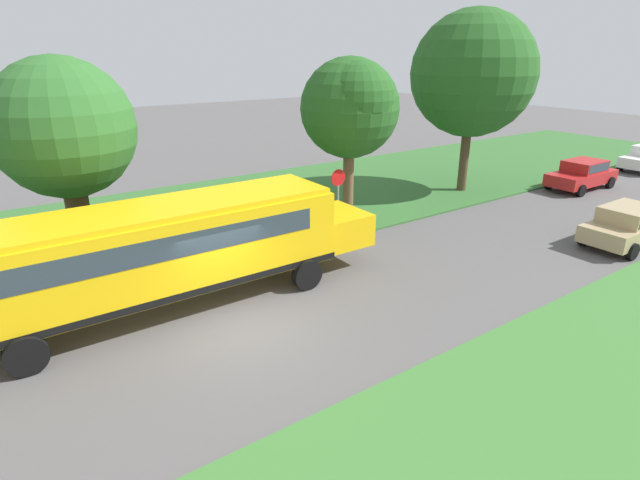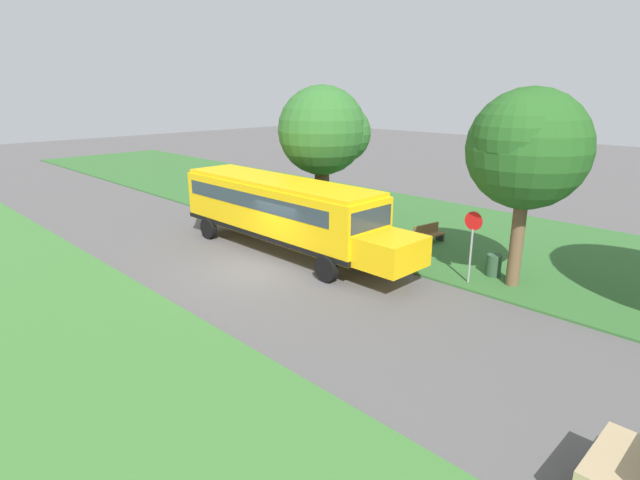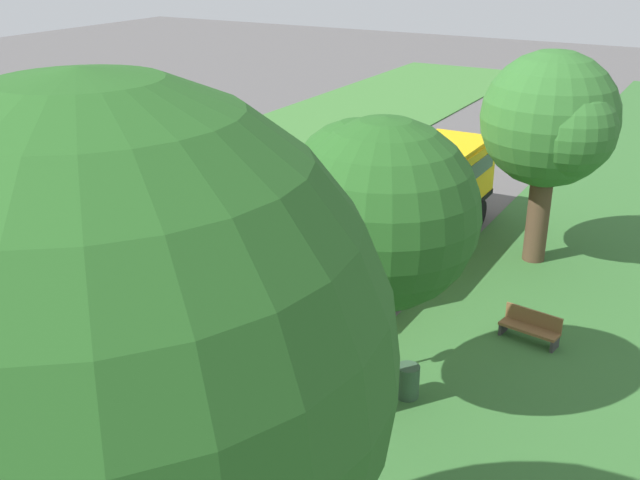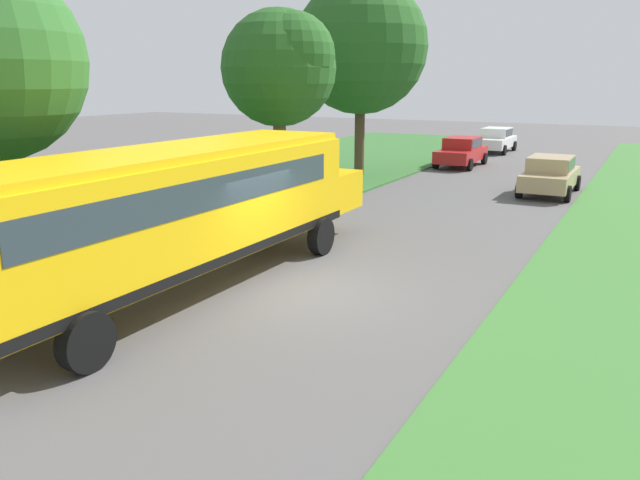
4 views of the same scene
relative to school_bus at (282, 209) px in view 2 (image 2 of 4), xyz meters
The scene contains 8 objects.
ground_plane 3.21m from the school_bus, 24.50° to the left, with size 120.00×120.00×0.00m, color #565454.
grass_verge 7.96m from the school_bus, behind, with size 12.00×80.00×0.08m, color #33662D.
school_bus is the anchor object (origin of this frame).
oak_tree_beside_bus 5.29m from the school_bus, 160.95° to the right, with size 4.38×4.34×7.08m.
oak_tree_roadside_mid 9.95m from the school_bus, 108.59° to the left, with size 4.13×4.07×6.98m.
stop_sign 8.08m from the school_bus, 106.29° to the left, with size 0.08×0.68×2.74m.
park_bench 6.82m from the school_bus, 143.63° to the left, with size 1.66×0.75×0.92m.
trash_bin 8.93m from the school_bus, 113.82° to the left, with size 0.56×0.56×0.90m, color #2D4C33.
Camera 2 is at (11.28, 14.96, 6.89)m, focal length 28.00 mm.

